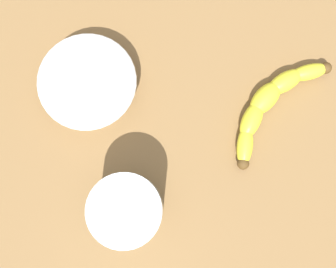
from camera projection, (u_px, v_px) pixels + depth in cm
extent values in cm
cube|color=brown|center=(206.00, 96.00, 61.51)|extent=(120.00, 120.00, 3.00)
ellipsoid|color=yellow|center=(309.00, 72.00, 58.81)|extent=(6.04, 2.69, 2.35)
ellipsoid|color=yellow|center=(285.00, 82.00, 58.60)|extent=(6.42, 4.14, 2.81)
ellipsoid|color=yellow|center=(265.00, 98.00, 58.26)|extent=(6.75, 5.85, 3.27)
ellipsoid|color=yellow|center=(251.00, 120.00, 57.81)|extent=(6.03, 6.29, 2.81)
ellipsoid|color=yellow|center=(245.00, 145.00, 57.29)|extent=(4.59, 6.36, 2.35)
sphere|color=#513819|center=(326.00, 68.00, 58.90)|extent=(1.80, 1.80, 1.80)
sphere|color=#513819|center=(243.00, 163.00, 56.93)|extent=(1.80, 1.80, 1.80)
cylinder|color=silver|center=(128.00, 209.00, 52.79)|extent=(9.50, 9.50, 9.89)
cylinder|color=#F7B377|center=(128.00, 209.00, 53.42)|extent=(9.00, 9.00, 8.12)
cylinder|color=white|center=(89.00, 85.00, 57.72)|extent=(12.06, 12.06, 4.86)
torus|color=white|center=(87.00, 81.00, 55.91)|extent=(14.31, 14.31, 1.20)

